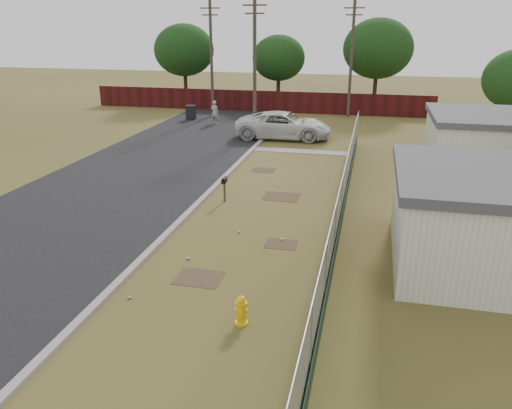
% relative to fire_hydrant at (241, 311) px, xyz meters
% --- Properties ---
extents(ground, '(120.00, 120.00, 0.00)m').
position_rel_fire_hydrant_xyz_m(ground, '(-1.11, 7.09, -0.40)').
color(ground, brown).
rests_on(ground, ground).
extents(street, '(15.10, 60.00, 0.12)m').
position_rel_fire_hydrant_xyz_m(street, '(-7.86, 15.14, -0.38)').
color(street, black).
rests_on(street, ground).
extents(chainlink_fence, '(0.10, 27.06, 2.02)m').
position_rel_fire_hydrant_xyz_m(chainlink_fence, '(2.01, 8.12, 0.40)').
color(chainlink_fence, gray).
rests_on(chainlink_fence, ground).
extents(privacy_fence, '(30.00, 0.12, 1.80)m').
position_rel_fire_hydrant_xyz_m(privacy_fence, '(-7.11, 32.09, 0.50)').
color(privacy_fence, '#400D12').
rests_on(privacy_fence, ground).
extents(utility_poles, '(12.60, 8.24, 9.00)m').
position_rel_fire_hydrant_xyz_m(utility_poles, '(-4.77, 27.76, 4.30)').
color(utility_poles, '#483A30').
rests_on(utility_poles, ground).
extents(horizon_trees, '(33.32, 31.94, 7.78)m').
position_rel_fire_hydrant_xyz_m(horizon_trees, '(-0.27, 30.65, 4.23)').
color(horizon_trees, '#322016').
rests_on(horizon_trees, ground).
extents(fire_hydrant, '(0.39, 0.39, 0.85)m').
position_rel_fire_hydrant_xyz_m(fire_hydrant, '(0.00, 0.00, 0.00)').
color(fire_hydrant, yellow).
rests_on(fire_hydrant, ground).
extents(mailbox, '(0.18, 0.48, 1.10)m').
position_rel_fire_hydrant_xyz_m(mailbox, '(-3.11, 8.94, 0.47)').
color(mailbox, brown).
rests_on(mailbox, ground).
extents(pickup_truck, '(6.46, 3.22, 1.76)m').
position_rel_fire_hydrant_xyz_m(pickup_truck, '(-2.85, 21.98, 0.48)').
color(pickup_truck, silver).
rests_on(pickup_truck, ground).
extents(pedestrian, '(0.70, 0.51, 1.78)m').
position_rel_fire_hydrant_xyz_m(pedestrian, '(-8.89, 25.76, 0.49)').
color(pedestrian, tan).
rests_on(pedestrian, ground).
extents(trash_bin, '(0.77, 0.81, 1.13)m').
position_rel_fire_hydrant_xyz_m(trash_bin, '(-11.31, 27.11, 0.18)').
color(trash_bin, black).
rests_on(trash_bin, ground).
extents(scattered_litter, '(3.57, 11.25, 0.07)m').
position_rel_fire_hydrant_xyz_m(scattered_litter, '(-1.50, 4.55, -0.36)').
color(scattered_litter, beige).
rests_on(scattered_litter, ground).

